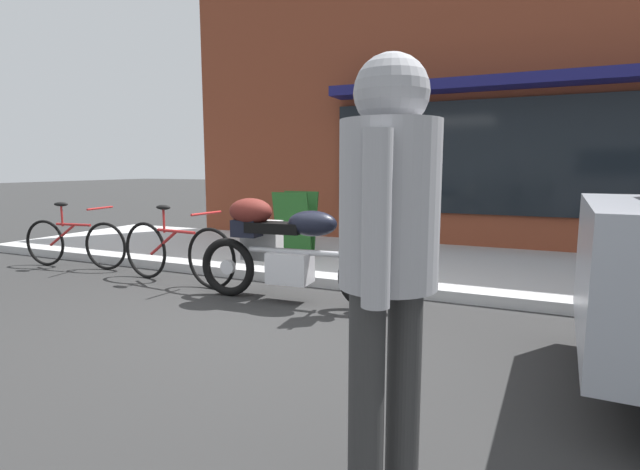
{
  "coord_description": "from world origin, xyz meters",
  "views": [
    {
      "loc": [
        2.25,
        -3.79,
        1.41
      ],
      "look_at": [
        0.2,
        0.78,
        0.7
      ],
      "focal_mm": 27.18,
      "sensor_mm": 36.0,
      "label": 1
    }
  ],
  "objects_px": {
    "parked_bicycle": "(176,252)",
    "pedestrian_walking": "(388,235)",
    "touring_motorcycle": "(284,244)",
    "sandwich_board_sign": "(296,224)",
    "second_bicycle_by_cafe": "(74,242)"
  },
  "relations": [
    {
      "from": "parked_bicycle",
      "to": "pedestrian_walking",
      "type": "relative_size",
      "value": 0.99
    },
    {
      "from": "touring_motorcycle",
      "to": "sandwich_board_sign",
      "type": "relative_size",
      "value": 2.41
    },
    {
      "from": "pedestrian_walking",
      "to": "sandwich_board_sign",
      "type": "relative_size",
      "value": 1.96
    },
    {
      "from": "touring_motorcycle",
      "to": "pedestrian_walking",
      "type": "bearing_deg",
      "value": -54.48
    },
    {
      "from": "second_bicycle_by_cafe",
      "to": "sandwich_board_sign",
      "type": "bearing_deg",
      "value": 29.16
    },
    {
      "from": "touring_motorcycle",
      "to": "parked_bicycle",
      "type": "relative_size",
      "value": 1.23
    },
    {
      "from": "touring_motorcycle",
      "to": "second_bicycle_by_cafe",
      "type": "distance_m",
      "value": 3.51
    },
    {
      "from": "sandwich_board_sign",
      "to": "second_bicycle_by_cafe",
      "type": "relative_size",
      "value": 0.55
    },
    {
      "from": "pedestrian_walking",
      "to": "second_bicycle_by_cafe",
      "type": "height_order",
      "value": "pedestrian_walking"
    },
    {
      "from": "pedestrian_walking",
      "to": "touring_motorcycle",
      "type": "bearing_deg",
      "value": 125.52
    },
    {
      "from": "parked_bicycle",
      "to": "pedestrian_walking",
      "type": "bearing_deg",
      "value": -38.9
    },
    {
      "from": "touring_motorcycle",
      "to": "second_bicycle_by_cafe",
      "type": "bearing_deg",
      "value": 175.28
    },
    {
      "from": "parked_bicycle",
      "to": "second_bicycle_by_cafe",
      "type": "relative_size",
      "value": 1.08
    },
    {
      "from": "parked_bicycle",
      "to": "pedestrian_walking",
      "type": "height_order",
      "value": "pedestrian_walking"
    },
    {
      "from": "parked_bicycle",
      "to": "second_bicycle_by_cafe",
      "type": "height_order",
      "value": "parked_bicycle"
    }
  ]
}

